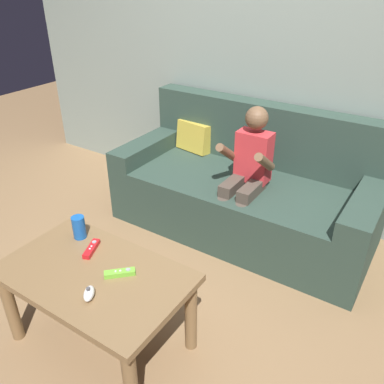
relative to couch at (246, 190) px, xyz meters
The scene contains 9 objects.
ground_plane 1.12m from the couch, 94.48° to the right, with size 9.02×9.02×0.00m, color olive.
wall_back 1.04m from the couch, 102.22° to the left, with size 4.51×0.05×2.50m, color gray.
couch is the anchor object (origin of this frame).
person_seated_on_couch 0.32m from the couch, 65.98° to the right, with size 0.31×0.38×0.94m.
coffee_table 1.36m from the couch, 94.91° to the right, with size 0.88×0.54×0.46m.
game_remote_red_near_edge 1.28m from the couch, 100.91° to the right, with size 0.09×0.14×0.03m.
nunchuk_white 1.49m from the couch, 90.59° to the right, with size 0.09×0.10×0.05m.
game_remote_lime_far_corner 1.31m from the couch, 90.02° to the right, with size 0.13×0.12×0.03m.
soda_can 1.27m from the couch, 107.36° to the right, with size 0.07×0.07×0.12m, color #1959B2.
Camera 1 is at (1.12, -1.22, 1.68)m, focal length 37.45 mm.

